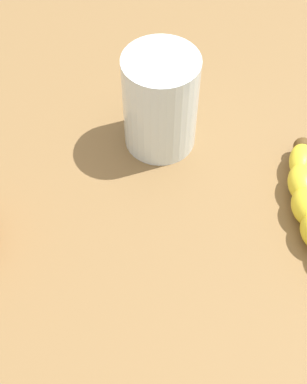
% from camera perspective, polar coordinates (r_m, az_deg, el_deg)
% --- Properties ---
extents(wooden_tabletop, '(1.20, 1.20, 0.03)m').
position_cam_1_polar(wooden_tabletop, '(0.58, 2.58, -5.93)').
color(wooden_tabletop, brown).
rests_on(wooden_tabletop, ground).
extents(smoothie_glass, '(0.09, 0.09, 0.12)m').
position_cam_1_polar(smoothie_glass, '(0.60, 0.77, 9.50)').
color(smoothie_glass, silver).
rests_on(smoothie_glass, wooden_tabletop).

